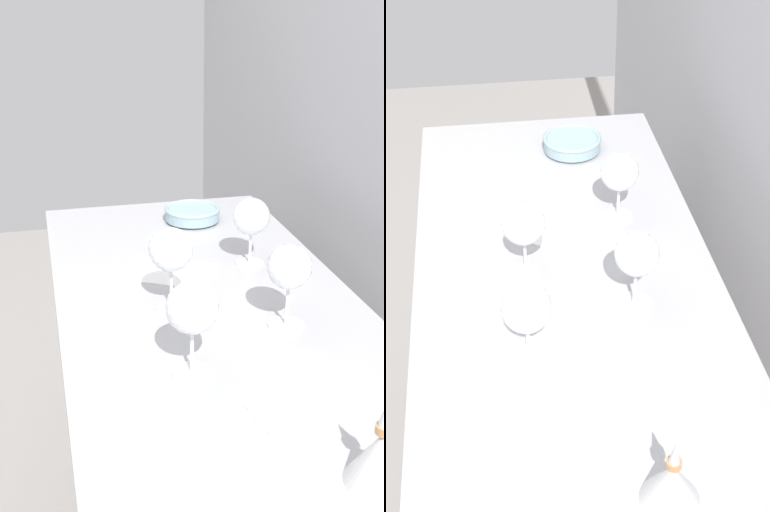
# 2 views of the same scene
# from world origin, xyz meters

# --- Properties ---
(steel_counter) EXTENTS (1.40, 0.65, 0.90)m
(steel_counter) POSITION_xyz_m (0.00, -0.01, 0.79)
(steel_counter) COLOR #A7A7AC
(steel_counter) RESTS_ON ground_plane
(wine_glass_near_center) EXTENTS (0.09, 0.09, 0.18)m
(wine_glass_near_center) POSITION_xyz_m (0.01, -0.09, 1.03)
(wine_glass_near_center) COLOR white
(wine_glass_near_center) RESTS_ON steel_counter
(wine_glass_far_right) EXTENTS (0.09, 0.09, 0.17)m
(wine_glass_far_right) POSITION_xyz_m (0.14, 0.12, 1.03)
(wine_glass_far_right) COLOR white
(wine_glass_far_right) RESTS_ON steel_counter
(wine_glass_far_left) EXTENTS (0.09, 0.09, 0.17)m
(wine_glass_far_left) POSITION_xyz_m (-0.18, 0.14, 1.02)
(wine_glass_far_left) COLOR white
(wine_glass_far_left) RESTS_ON steel_counter
(wine_glass_near_right) EXTENTS (0.09, 0.09, 0.18)m
(wine_glass_near_right) POSITION_xyz_m (0.27, -0.11, 1.03)
(wine_glass_near_right) COLOR white
(wine_glass_near_right) RESTS_ON steel_counter
(tasting_sheet_upper) EXTENTS (0.19, 0.25, 0.00)m
(tasting_sheet_upper) POSITION_xyz_m (0.38, 0.07, 0.90)
(tasting_sheet_upper) COLOR white
(tasting_sheet_upper) RESTS_ON steel_counter
(tasting_sheet_lower) EXTENTS (0.23, 0.25, 0.00)m
(tasting_sheet_lower) POSITION_xyz_m (-0.17, -0.06, 0.90)
(tasting_sheet_lower) COLOR white
(tasting_sheet_lower) RESTS_ON steel_counter
(tasting_bowl) EXTENTS (0.16, 0.16, 0.04)m
(tasting_bowl) POSITION_xyz_m (-0.51, 0.08, 0.92)
(tasting_bowl) COLOR #4C4C4C
(tasting_bowl) RESTS_ON steel_counter
(decanter_funnel) EXTENTS (0.09, 0.09, 0.14)m
(decanter_funnel) POSITION_xyz_m (0.59, 0.08, 0.94)
(decanter_funnel) COLOR silver
(decanter_funnel) RESTS_ON steel_counter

